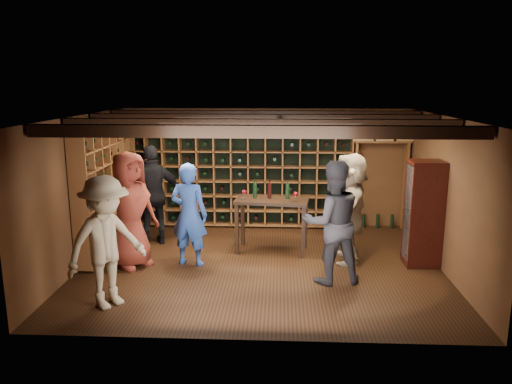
{
  "coord_description": "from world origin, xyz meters",
  "views": [
    {
      "loc": [
        0.31,
        -7.97,
        3.04
      ],
      "look_at": [
        -0.08,
        0.2,
        1.23
      ],
      "focal_mm": 35.0,
      "sensor_mm": 36.0,
      "label": 1
    }
  ],
  "objects_px": {
    "display_cabinet": "(423,216)",
    "guest_beige": "(350,208)",
    "guest_red_floral": "(130,210)",
    "man_blue_shirt": "(189,215)",
    "guest_woman_black": "(153,195)",
    "tasting_table": "(272,206)",
    "guest_khaki": "(106,242)",
    "man_grey_suit": "(332,222)"
  },
  "relations": [
    {
      "from": "guest_red_floral",
      "to": "guest_woman_black",
      "type": "height_order",
      "value": "guest_red_floral"
    },
    {
      "from": "display_cabinet",
      "to": "guest_beige",
      "type": "relative_size",
      "value": 0.93
    },
    {
      "from": "guest_beige",
      "to": "tasting_table",
      "type": "distance_m",
      "value": 1.4
    },
    {
      "from": "guest_woman_black",
      "to": "guest_khaki",
      "type": "bearing_deg",
      "value": 69.62
    },
    {
      "from": "man_grey_suit",
      "to": "guest_beige",
      "type": "relative_size",
      "value": 1.01
    },
    {
      "from": "guest_khaki",
      "to": "man_grey_suit",
      "type": "bearing_deg",
      "value": -33.38
    },
    {
      "from": "display_cabinet",
      "to": "tasting_table",
      "type": "relative_size",
      "value": 1.28
    },
    {
      "from": "guest_red_floral",
      "to": "tasting_table",
      "type": "height_order",
      "value": "guest_red_floral"
    },
    {
      "from": "guest_red_floral",
      "to": "guest_beige",
      "type": "relative_size",
      "value": 1.03
    },
    {
      "from": "man_blue_shirt",
      "to": "tasting_table",
      "type": "relative_size",
      "value": 1.28
    },
    {
      "from": "guest_khaki",
      "to": "man_blue_shirt",
      "type": "bearing_deg",
      "value": 11.93
    },
    {
      "from": "display_cabinet",
      "to": "guest_beige",
      "type": "bearing_deg",
      "value": 173.89
    },
    {
      "from": "display_cabinet",
      "to": "man_grey_suit",
      "type": "height_order",
      "value": "man_grey_suit"
    },
    {
      "from": "man_grey_suit",
      "to": "guest_beige",
      "type": "height_order",
      "value": "man_grey_suit"
    },
    {
      "from": "guest_red_floral",
      "to": "guest_khaki",
      "type": "xyz_separation_m",
      "value": [
        0.12,
        -1.51,
        -0.06
      ]
    },
    {
      "from": "guest_beige",
      "to": "guest_woman_black",
      "type": "bearing_deg",
      "value": -95.03
    },
    {
      "from": "man_blue_shirt",
      "to": "guest_woman_black",
      "type": "distance_m",
      "value": 1.38
    },
    {
      "from": "display_cabinet",
      "to": "guest_woman_black",
      "type": "bearing_deg",
      "value": 169.56
    },
    {
      "from": "guest_khaki",
      "to": "tasting_table",
      "type": "xyz_separation_m",
      "value": [
        2.2,
        2.39,
        -0.06
      ]
    },
    {
      "from": "man_blue_shirt",
      "to": "guest_beige",
      "type": "height_order",
      "value": "guest_beige"
    },
    {
      "from": "man_blue_shirt",
      "to": "guest_red_floral",
      "type": "height_order",
      "value": "guest_red_floral"
    },
    {
      "from": "guest_khaki",
      "to": "tasting_table",
      "type": "bearing_deg",
      "value": -3.78
    },
    {
      "from": "man_grey_suit",
      "to": "guest_red_floral",
      "type": "height_order",
      "value": "guest_red_floral"
    },
    {
      "from": "man_blue_shirt",
      "to": "tasting_table",
      "type": "xyz_separation_m",
      "value": [
        1.37,
        0.75,
        -0.02
      ]
    },
    {
      "from": "guest_red_floral",
      "to": "tasting_table",
      "type": "relative_size",
      "value": 1.42
    },
    {
      "from": "guest_red_floral",
      "to": "guest_woman_black",
      "type": "relative_size",
      "value": 1.02
    },
    {
      "from": "guest_khaki",
      "to": "tasting_table",
      "type": "height_order",
      "value": "guest_khaki"
    },
    {
      "from": "man_blue_shirt",
      "to": "guest_woman_black",
      "type": "relative_size",
      "value": 0.92
    },
    {
      "from": "guest_red_floral",
      "to": "tasting_table",
      "type": "bearing_deg",
      "value": -32.83
    },
    {
      "from": "guest_woman_black",
      "to": "guest_khaki",
      "type": "height_order",
      "value": "guest_woman_black"
    },
    {
      "from": "man_blue_shirt",
      "to": "tasting_table",
      "type": "height_order",
      "value": "man_blue_shirt"
    },
    {
      "from": "display_cabinet",
      "to": "guest_khaki",
      "type": "height_order",
      "value": "guest_khaki"
    },
    {
      "from": "display_cabinet",
      "to": "man_grey_suit",
      "type": "xyz_separation_m",
      "value": [
        -1.6,
        -0.83,
        0.1
      ]
    },
    {
      "from": "guest_woman_black",
      "to": "tasting_table",
      "type": "xyz_separation_m",
      "value": [
        2.24,
        -0.32,
        -0.1
      ]
    },
    {
      "from": "guest_woman_black",
      "to": "man_blue_shirt",
      "type": "bearing_deg",
      "value": 107.92
    },
    {
      "from": "guest_red_floral",
      "to": "tasting_table",
      "type": "distance_m",
      "value": 2.48
    },
    {
      "from": "man_grey_suit",
      "to": "display_cabinet",
      "type": "bearing_deg",
      "value": -164.14
    },
    {
      "from": "man_grey_suit",
      "to": "guest_woman_black",
      "type": "bearing_deg",
      "value": -39.79
    },
    {
      "from": "man_grey_suit",
      "to": "tasting_table",
      "type": "bearing_deg",
      "value": -67.37
    },
    {
      "from": "display_cabinet",
      "to": "man_grey_suit",
      "type": "bearing_deg",
      "value": -152.59
    },
    {
      "from": "man_blue_shirt",
      "to": "guest_woman_black",
      "type": "xyz_separation_m",
      "value": [
        -0.87,
        1.07,
        0.08
      ]
    },
    {
      "from": "tasting_table",
      "to": "man_blue_shirt",
      "type": "bearing_deg",
      "value": -144.17
    }
  ]
}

